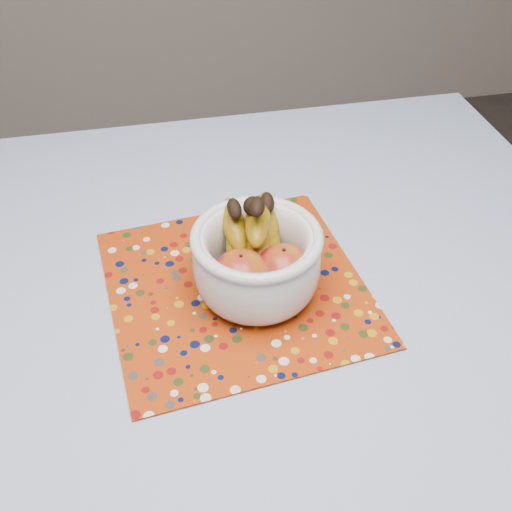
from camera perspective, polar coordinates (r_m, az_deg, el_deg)
name	(u,v)px	position (r m, az deg, el deg)	size (l,w,h in m)	color
table	(235,387)	(0.91, -2.02, -12.34)	(1.20, 1.20, 0.75)	brown
tablecloth	(234,352)	(0.85, -2.15, -9.08)	(1.32, 1.32, 0.01)	slate
placemat	(236,287)	(0.92, -1.90, -2.93)	(0.38, 0.38, 0.00)	#962D08
fruit_bowl	(257,254)	(0.87, 0.05, 0.20)	(0.19, 0.21, 0.17)	silver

